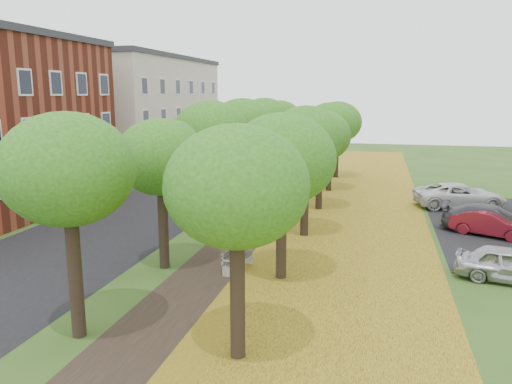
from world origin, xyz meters
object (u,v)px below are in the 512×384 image
Objects in this scene: bench at (237,259)px; car_grey at (492,219)px; car_red at (491,224)px; car_silver at (511,265)px; car_white at (460,195)px.

bench is 0.40× the size of car_grey.
car_red reaches higher than bench.
bench is at bearing 109.84° from car_silver.
car_grey is (10.98, 8.29, 0.25)m from bench.
car_silver is 12.82m from car_white.
car_red is at bearing 8.04° from car_silver.
car_silver is 1.04× the size of car_red.
car_grey is 0.89× the size of car_white.
bench is 0.49× the size of car_silver.
car_silver reaches higher than bench.
car_silver is at bearing -73.27° from bench.
car_red is at bearing -177.54° from car_grey.
bench is 0.50× the size of car_red.
car_red is at bearing 172.87° from car_white.
car_red is (10.85, 7.65, 0.17)m from bench.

